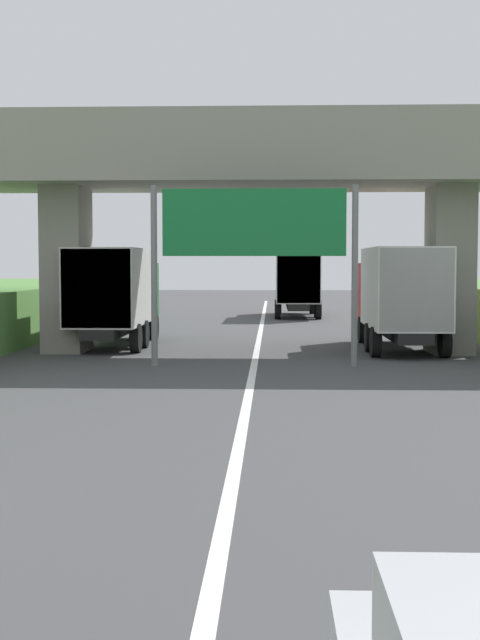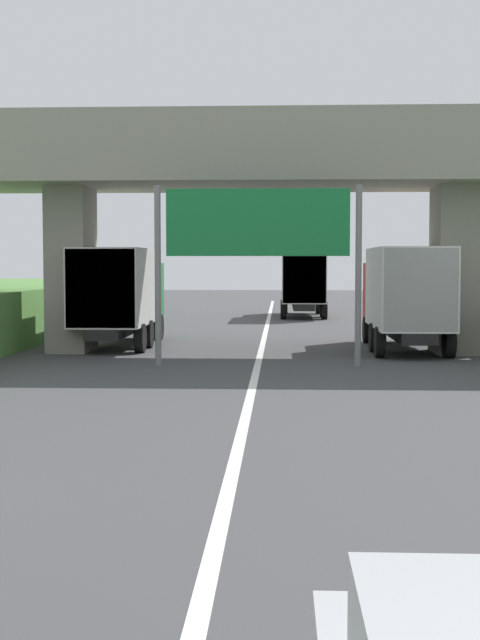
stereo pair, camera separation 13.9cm
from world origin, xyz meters
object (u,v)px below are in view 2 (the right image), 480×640
at_px(truck_red, 405,293).
at_px(truck_green, 120,292).
at_px(truck_orange, 303,281).
at_px(overhead_highway_sign, 258,234).

bearing_deg(truck_red, truck_green, 173.56).
relative_size(truck_orange, truck_red, 1.00).
bearing_deg(truck_orange, truck_red, -81.02).
bearing_deg(truck_green, overhead_highway_sign, -49.33).
distance_m(truck_green, truck_red, 9.90).
bearing_deg(truck_orange, overhead_highway_sign, -94.50).
bearing_deg(truck_green, truck_red, -6.44).
bearing_deg(truck_orange, truck_green, -111.26).
height_order(truck_orange, truck_red, same).
height_order(truck_orange, truck_green, same).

